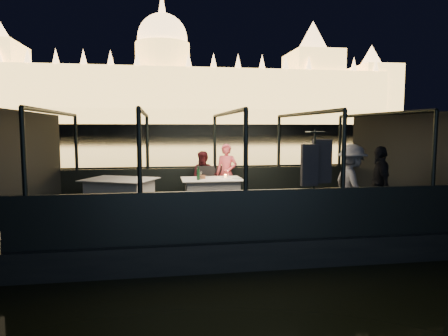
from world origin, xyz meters
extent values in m
plane|color=black|center=(0.00, 80.00, 0.00)|extent=(500.00, 500.00, 0.00)
cube|color=black|center=(0.00, 0.00, 0.00)|extent=(8.60, 4.40, 1.00)
cube|color=black|center=(0.00, 0.00, 0.48)|extent=(8.00, 4.00, 0.04)
cube|color=black|center=(0.00, 2.00, 0.95)|extent=(8.00, 0.08, 0.90)
cube|color=black|center=(0.00, -2.00, 0.95)|extent=(8.00, 0.08, 0.90)
cube|color=#423D33|center=(0.00, 210.00, 1.00)|extent=(400.00, 140.00, 6.00)
cube|color=white|center=(-0.25, 0.73, 0.89)|extent=(1.45, 1.05, 0.77)
cube|color=beige|center=(-2.39, 0.62, 0.89)|extent=(1.87, 1.66, 0.82)
cube|color=black|center=(-0.31, 1.25, 0.95)|extent=(0.54, 0.54, 0.99)
cube|color=black|center=(0.11, 1.45, 0.95)|extent=(0.51, 0.51, 0.91)
imported|color=#ED5662|center=(0.25, 1.55, 1.25)|extent=(0.67, 0.58, 1.57)
imported|color=#3F1117|center=(-0.34, 1.60, 1.25)|extent=(0.80, 0.72, 1.38)
imported|color=silver|center=(2.33, -1.29, 1.35)|extent=(0.62, 1.08, 1.66)
imported|color=black|center=(3.04, -1.11, 1.35)|extent=(0.63, 1.02, 1.61)
cylinder|color=#13361D|center=(-0.59, 0.52, 1.42)|extent=(0.08, 0.08, 0.33)
cylinder|color=brown|center=(-0.50, 0.76, 1.31)|extent=(0.22, 0.22, 0.08)
cylinder|color=orange|center=(0.11, 0.86, 1.31)|extent=(0.07, 0.07, 0.08)
cylinder|color=silver|center=(0.35, 0.66, 1.27)|extent=(0.30, 0.30, 0.02)
cylinder|color=silver|center=(-0.39, 1.04, 1.27)|extent=(0.26, 0.26, 0.01)
camera|label=1|loc=(-1.45, -8.73, 2.47)|focal=32.00mm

